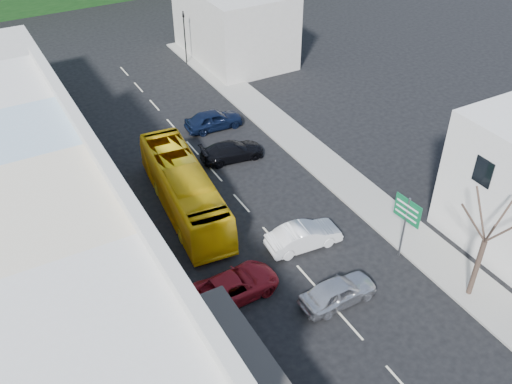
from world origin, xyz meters
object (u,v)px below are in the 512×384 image
object	(u,v)px
traffic_signal	(185,38)
bus	(184,190)
pedestrian_left	(171,278)
car_silver	(338,292)
car_red	(234,286)
car_white	(304,237)
street_tree	(485,241)
direction_sign	(404,228)

from	to	relation	value
traffic_signal	bus	bearing A→B (deg)	58.35
traffic_signal	pedestrian_left	bearing A→B (deg)	57.08
bus	car_silver	size ratio (longest dim) A/B	2.64
car_silver	car_red	xyz separation A→B (m)	(-4.68, 3.14, 0.00)
car_silver	car_white	world-z (taller)	same
street_tree	traffic_signal	distance (m)	36.20
car_red	direction_sign	size ratio (longest dim) A/B	1.09
pedestrian_left	car_silver	bearing A→B (deg)	-144.34
bus	car_silver	xyz separation A→B (m)	(3.88, -11.54, -0.85)
car_silver	direction_sign	bearing A→B (deg)	-77.97
car_red	pedestrian_left	size ratio (longest dim) A/B	2.71
bus	direction_sign	bearing A→B (deg)	-42.37
car_red	traffic_signal	world-z (taller)	traffic_signal
bus	traffic_signal	bearing A→B (deg)	71.77
pedestrian_left	traffic_signal	size ratio (longest dim) A/B	0.33
car_white	car_red	xyz separation A→B (m)	(-5.55, -1.56, 0.00)
car_white	street_tree	xyz separation A→B (m)	(5.74, -7.82, 3.17)
direction_sign	traffic_signal	size ratio (longest dim) A/B	0.81
car_silver	car_red	size ratio (longest dim) A/B	0.96
car_white	car_silver	bearing A→B (deg)	174.09
pedestrian_left	traffic_signal	distance (m)	30.90
car_white	traffic_signal	distance (m)	28.80
bus	car_white	distance (m)	8.38
car_white	traffic_signal	xyz separation A→B (m)	(4.74, 28.34, 1.91)
car_silver	car_red	distance (m)	5.64
bus	street_tree	world-z (taller)	street_tree
street_tree	traffic_signal	xyz separation A→B (m)	(-0.99, 36.16, -1.26)
direction_sign	car_silver	bearing A→B (deg)	-172.26
car_white	car_red	size ratio (longest dim) A/B	0.96
pedestrian_left	car_white	bearing A→B (deg)	-112.79
car_red	street_tree	xyz separation A→B (m)	(11.28, -6.26, 3.17)
pedestrian_left	direction_sign	xyz separation A→B (m)	(12.88, -3.87, 1.10)
car_white	street_tree	bearing A→B (deg)	-139.14
car_white	pedestrian_left	xyz separation A→B (m)	(-8.35, 0.41, 0.30)
bus	direction_sign	distance (m)	13.89
bus	direction_sign	size ratio (longest dim) A/B	2.76
car_silver	direction_sign	world-z (taller)	direction_sign
car_red	pedestrian_left	world-z (taller)	pedestrian_left
pedestrian_left	direction_sign	bearing A→B (deg)	-126.73
bus	pedestrian_left	bearing A→B (deg)	-113.55
car_white	direction_sign	xyz separation A→B (m)	(4.53, -3.47, 1.40)
street_tree	car_silver	bearing A→B (deg)	154.73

